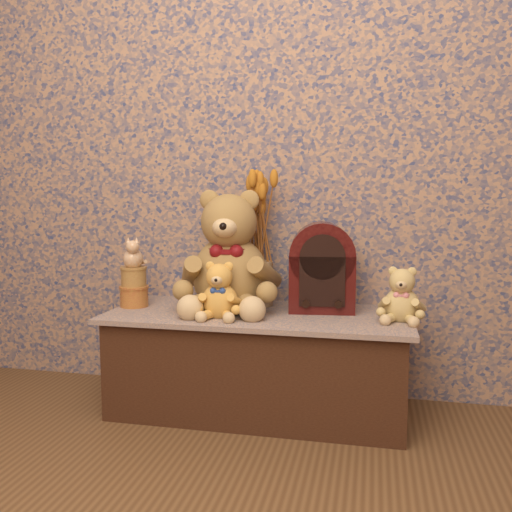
{
  "coord_description": "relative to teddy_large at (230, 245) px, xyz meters",
  "views": [
    {
      "loc": [
        0.46,
        -0.91,
        0.9
      ],
      "look_at": [
        0.0,
        1.18,
        0.66
      ],
      "focal_mm": 37.91,
      "sensor_mm": 36.0,
      "label": 1
    }
  ],
  "objects": [
    {
      "name": "cat_figurine",
      "position": [
        -0.42,
        -0.06,
        -0.03
      ],
      "size": [
        0.13,
        0.14,
        0.13
      ],
      "primitive_type": null,
      "rotation": [
        0.0,
        0.0,
        0.39
      ],
      "color": "silver",
      "rests_on": "biscuit_tin_upper"
    },
    {
      "name": "teddy_medium",
      "position": [
        0.0,
        -0.17,
        -0.15
      ],
      "size": [
        0.21,
        0.24,
        0.24
      ],
      "primitive_type": null,
      "rotation": [
        0.0,
        0.0,
        0.08
      ],
      "color": "gold",
      "rests_on": "display_shelf"
    },
    {
      "name": "teddy_small",
      "position": [
        0.71,
        -0.09,
        -0.16
      ],
      "size": [
        0.2,
        0.23,
        0.23
      ],
      "primitive_type": null,
      "rotation": [
        0.0,
        0.0,
        -0.12
      ],
      "color": "tan",
      "rests_on": "display_shelf"
    },
    {
      "name": "cathedral_radio",
      "position": [
        0.39,
        0.04,
        -0.09
      ],
      "size": [
        0.29,
        0.22,
        0.37
      ],
      "primitive_type": null,
      "rotation": [
        0.0,
        0.0,
        0.12
      ],
      "color": "#370A0A",
      "rests_on": "display_shelf"
    },
    {
      "name": "biscuit_tin_upper",
      "position": [
        -0.42,
        -0.06,
        -0.14
      ],
      "size": [
        0.12,
        0.12,
        0.08
      ],
      "primitive_type": "cylinder",
      "rotation": [
        0.0,
        0.0,
        -0.14
      ],
      "color": "#CEB85A",
      "rests_on": "biscuit_tin_lower"
    },
    {
      "name": "teddy_large",
      "position": [
        0.0,
        0.0,
        0.0
      ],
      "size": [
        0.48,
        0.55,
        0.54
      ],
      "primitive_type": null,
      "rotation": [
        0.0,
        0.0,
        0.1
      ],
      "color": "olive",
      "rests_on": "display_shelf"
    },
    {
      "name": "dried_stalks",
      "position": [
        0.11,
        0.08,
        0.13
      ],
      "size": [
        0.25,
        0.25,
        0.42
      ],
      "primitive_type": null,
      "rotation": [
        0.0,
        0.0,
        0.18
      ],
      "color": "#BD6E1E",
      "rests_on": "ceramic_vase"
    },
    {
      "name": "biscuit_tin_lower",
      "position": [
        -0.42,
        -0.06,
        -0.23
      ],
      "size": [
        0.14,
        0.14,
        0.09
      ],
      "primitive_type": "cylinder",
      "rotation": [
        0.0,
        0.0,
        -0.16
      ],
      "color": "gold",
      "rests_on": "display_shelf"
    },
    {
      "name": "ceramic_vase",
      "position": [
        0.11,
        0.08,
        -0.17
      ],
      "size": [
        0.15,
        0.15,
        0.2
      ],
      "primitive_type": "cylinder",
      "rotation": [
        0.0,
        0.0,
        0.39
      ],
      "color": "tan",
      "rests_on": "display_shelf"
    },
    {
      "name": "display_shelf",
      "position": [
        0.14,
        -0.06,
        -0.48
      ],
      "size": [
        1.24,
        0.55,
        0.42
      ],
      "primitive_type": "cube",
      "color": "#35456D",
      "rests_on": "ground"
    }
  ]
}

